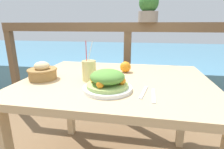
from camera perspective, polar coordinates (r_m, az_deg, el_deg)
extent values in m
cube|color=tan|center=(1.14, 1.48, -2.37)|extent=(1.18, 0.94, 0.04)
cube|color=tan|center=(1.79, -13.70, -8.63)|extent=(0.06, 0.06, 0.71)
cube|color=tan|center=(1.69, 22.12, -10.96)|extent=(0.06, 0.06, 0.71)
cube|color=brown|center=(1.81, 5.26, 15.17)|extent=(2.80, 0.08, 0.09)
cube|color=brown|center=(2.43, -29.12, 0.17)|extent=(0.07, 0.07, 1.02)
cube|color=brown|center=(1.90, 4.84, -1.83)|extent=(0.07, 0.07, 1.02)
cube|color=teal|center=(4.38, 8.02, 4.64)|extent=(12.00, 4.00, 0.47)
cylinder|color=white|center=(0.94, -1.49, -4.56)|extent=(0.26, 0.26, 0.02)
cylinder|color=#A8C66B|center=(0.94, -1.50, -3.47)|extent=(0.22, 0.22, 0.02)
ellipsoid|color=#568E38|center=(0.92, -1.52, -0.71)|extent=(0.18, 0.18, 0.08)
sphere|color=orange|center=(0.91, 3.27, -2.10)|extent=(0.04, 0.04, 0.04)
sphere|color=orange|center=(1.00, -1.38, -0.41)|extent=(0.04, 0.04, 0.04)
sphere|color=orange|center=(0.95, -6.06, -1.41)|extent=(0.04, 0.04, 0.04)
sphere|color=orange|center=(0.86, -3.90, -3.20)|extent=(0.04, 0.04, 0.04)
cylinder|color=#DBCC7F|center=(1.10, -7.48, 1.29)|extent=(0.09, 0.09, 0.13)
cylinder|color=white|center=(1.10, -7.75, 5.20)|extent=(0.06, 0.03, 0.21)
cylinder|color=red|center=(1.09, -8.32, 5.10)|extent=(0.02, 0.06, 0.21)
cylinder|color=olive|center=(1.21, -21.67, 0.15)|extent=(0.17, 0.17, 0.07)
torus|color=olive|center=(1.20, -21.82, 1.54)|extent=(0.18, 0.18, 0.01)
ellipsoid|color=beige|center=(1.20, -21.93, 2.60)|extent=(0.09, 0.09, 0.06)
cylinder|color=gray|center=(1.80, 11.69, 17.94)|extent=(0.19, 0.19, 0.10)
sphere|color=#336B2D|center=(1.81, 11.93, 22.00)|extent=(0.18, 0.18, 0.18)
cube|color=silver|center=(0.93, 10.31, -5.69)|extent=(0.05, 0.18, 0.00)
cube|color=silver|center=(0.89, 13.45, -6.69)|extent=(0.02, 0.18, 0.00)
sphere|color=orange|center=(1.29, 4.41, 2.49)|extent=(0.08, 0.08, 0.08)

